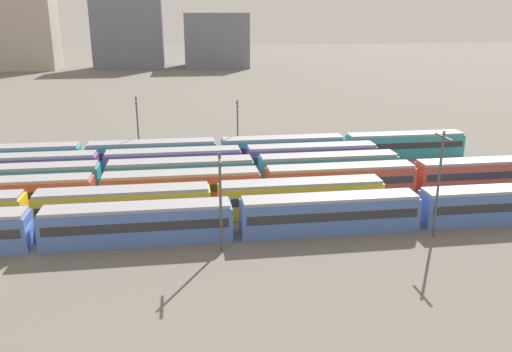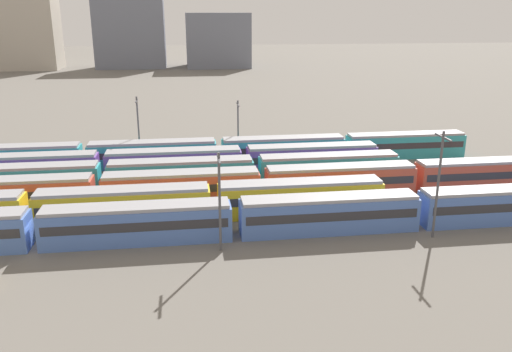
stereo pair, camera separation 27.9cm
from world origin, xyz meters
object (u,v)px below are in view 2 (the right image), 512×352
at_px(catenary_pole_0, 439,180).
at_px(catenary_pole_3, 238,126).
at_px(train_track_2, 415,177).
at_px(train_track_3, 181,174).
at_px(train_track_1, 124,205).
at_px(train_track_4, 174,163).
at_px(catenary_pole_2, 220,197).
at_px(train_track_5, 219,151).
at_px(catenary_pole_1, 138,126).
at_px(train_track_0, 329,213).

xyz_separation_m(catenary_pole_0, catenary_pole_3, (-15.94, 32.01, -1.00)).
height_order(train_track_2, train_track_3, same).
relative_size(train_track_1, train_track_4, 1.00).
relative_size(train_track_4, catenary_pole_2, 5.92).
xyz_separation_m(train_track_1, catenary_pole_0, (30.49, -8.06, 4.01)).
bearing_deg(catenary_pole_0, catenary_pole_3, 116.47).
bearing_deg(catenary_pole_3, train_track_2, -43.39).
relative_size(train_track_2, train_track_3, 2.02).
bearing_deg(train_track_2, catenary_pole_2, -151.65).
bearing_deg(train_track_5, train_track_1, -118.75).
height_order(train_track_1, train_track_4, same).
height_order(train_track_5, catenary_pole_3, catenary_pole_3).
distance_m(catenary_pole_2, catenary_pole_3, 32.54).
distance_m(train_track_3, catenary_pole_1, 15.00).
relative_size(train_track_4, train_track_5, 0.75).
bearing_deg(catenary_pole_2, train_track_5, 86.31).
height_order(train_track_0, train_track_2, same).
relative_size(train_track_1, catenary_pole_0, 5.21).
bearing_deg(train_track_2, catenary_pole_0, -106.35).
bearing_deg(train_track_4, train_track_0, -53.02).
xyz_separation_m(train_track_3, catenary_pole_3, (8.58, 13.55, 3.00)).
relative_size(train_track_5, catenary_pole_1, 7.72).
height_order(train_track_0, catenary_pole_2, catenary_pole_2).
height_order(train_track_2, train_track_4, same).
height_order(catenary_pole_2, catenary_pole_3, catenary_pole_2).
height_order(train_track_2, catenary_pole_2, catenary_pole_2).
bearing_deg(catenary_pole_3, train_track_1, -121.28).
bearing_deg(train_track_3, train_track_1, -119.86).
height_order(train_track_3, train_track_4, same).
bearing_deg(catenary_pole_3, catenary_pole_0, -63.53).
height_order(train_track_1, catenary_pole_3, catenary_pole_3).
bearing_deg(train_track_5, train_track_0, -70.36).
bearing_deg(train_track_1, train_track_4, 72.15).
distance_m(catenary_pole_0, catenary_pole_1, 44.06).
bearing_deg(train_track_2, train_track_3, 169.63).
distance_m(train_track_2, train_track_5, 27.76).
relative_size(train_track_1, catenary_pole_3, 6.37).
bearing_deg(catenary_pole_1, train_track_1, -89.84).
xyz_separation_m(train_track_1, train_track_3, (5.97, 10.40, 0.00)).
xyz_separation_m(train_track_2, catenary_pole_0, (-3.89, -13.26, 4.01)).
bearing_deg(train_track_3, catenary_pole_1, 114.46).
bearing_deg(train_track_2, catenary_pole_3, 136.61).
height_order(train_track_5, catenary_pole_0, catenary_pole_0).
bearing_deg(train_track_4, catenary_pole_0, -42.90).
relative_size(catenary_pole_0, catenary_pole_1, 1.11).
xyz_separation_m(train_track_3, train_track_5, (5.44, 10.40, 0.00)).
xyz_separation_m(train_track_1, train_track_2, (34.38, 5.20, 0.00)).
bearing_deg(train_track_5, catenary_pole_1, 165.92).
distance_m(train_track_5, catenary_pole_2, 29.26).
height_order(train_track_3, catenary_pole_2, catenary_pole_2).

